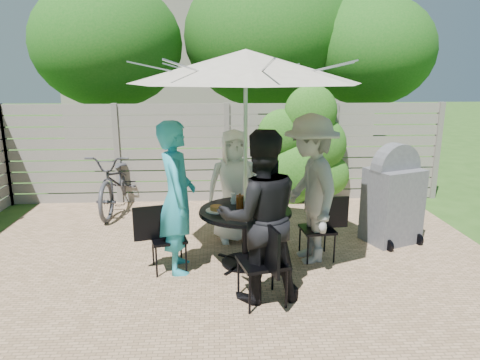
{
  "coord_description": "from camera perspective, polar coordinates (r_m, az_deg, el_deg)",
  "views": [
    {
      "loc": [
        -0.2,
        -4.8,
        2.39
      ],
      "look_at": [
        0.1,
        0.42,
        1.06
      ],
      "focal_mm": 32.0,
      "sensor_mm": 36.0,
      "label": 1
    }
  ],
  "objects": [
    {
      "name": "plate_front",
      "position": [
        4.95,
        1.48,
        -4.94
      ],
      "size": [
        0.26,
        0.26,
        0.06
      ],
      "color": "white",
      "rests_on": "patio_table"
    },
    {
      "name": "syrup_jug",
      "position": [
        5.31,
        -0.03,
        -2.98
      ],
      "size": [
        0.09,
        0.09,
        0.16
      ],
      "primitive_type": "cylinder",
      "color": "#59280C",
      "rests_on": "patio_table"
    },
    {
      "name": "chair_right",
      "position": [
        5.71,
        10.33,
        -7.99
      ],
      "size": [
        0.63,
        0.44,
        0.84
      ],
      "rotation": [
        0.0,
        0.0,
        3.24
      ],
      "color": "black",
      "rests_on": "ground"
    },
    {
      "name": "chair_back",
      "position": [
        6.35,
        -0.94,
        -5.27
      ],
      "size": [
        0.52,
        0.69,
        0.91
      ],
      "rotation": [
        0.0,
        0.0,
        4.93
      ],
      "color": "black",
      "rests_on": "ground"
    },
    {
      "name": "glass_back",
      "position": [
        5.5,
        -0.87,
        -2.47
      ],
      "size": [
        0.07,
        0.07,
        0.14
      ],
      "primitive_type": "cylinder",
      "color": "silver",
      "rests_on": "patio_table"
    },
    {
      "name": "coffee_cup",
      "position": [
        5.5,
        1.3,
        -2.58
      ],
      "size": [
        0.08,
        0.08,
        0.12
      ],
      "primitive_type": "cylinder",
      "color": "#C6B293",
      "rests_on": "patio_table"
    },
    {
      "name": "chair_left",
      "position": [
        5.38,
        -9.59,
        -9.34
      ],
      "size": [
        0.65,
        0.5,
        0.85
      ],
      "rotation": [
        0.0,
        0.0,
        6.53
      ],
      "color": "black",
      "rests_on": "ground"
    },
    {
      "name": "chair_front",
      "position": [
        4.59,
        2.99,
        -13.02
      ],
      "size": [
        0.55,
        0.73,
        0.95
      ],
      "rotation": [
        0.0,
        0.0,
        1.81
      ],
      "color": "black",
      "rests_on": "ground"
    },
    {
      "name": "person_back",
      "position": [
        6.06,
        -0.75,
        -0.87
      ],
      "size": [
        0.85,
        0.61,
        1.63
      ],
      "primitive_type": "imported",
      "rotation": [
        0.0,
        0.0,
        6.4
      ],
      "color": "white",
      "rests_on": "ground"
    },
    {
      "name": "person_front",
      "position": [
        4.47,
        2.68,
        -4.98
      ],
      "size": [
        0.97,
        0.8,
        1.84
      ],
      "primitive_type": "imported",
      "rotation": [
        0.0,
        0.0,
        3.26
      ],
      "color": "black",
      "rests_on": "ground"
    },
    {
      "name": "umbrella",
      "position": [
        5.03,
        0.76,
        14.89
      ],
      "size": [
        3.02,
        3.02,
        2.64
      ],
      "rotation": [
        0.0,
        0.0,
        0.12
      ],
      "color": "silver",
      "rests_on": "ground"
    },
    {
      "name": "plate_back",
      "position": [
        5.62,
        0.02,
        -2.57
      ],
      "size": [
        0.26,
        0.26,
        0.06
      ],
      "color": "white",
      "rests_on": "patio_table"
    },
    {
      "name": "glass_right",
      "position": [
        5.42,
        3.2,
        -2.73
      ],
      "size": [
        0.07,
        0.07,
        0.14
      ],
      "primitive_type": "cylinder",
      "color": "silver",
      "rests_on": "patio_table"
    },
    {
      "name": "bbq_grill",
      "position": [
        6.42,
        19.7,
        -2.31
      ],
      "size": [
        0.85,
        0.76,
        1.44
      ],
      "rotation": [
        0.0,
        0.0,
        0.36
      ],
      "color": "slate",
      "rests_on": "ground"
    },
    {
      "name": "person_left",
      "position": [
        5.16,
        -8.4,
        -2.4
      ],
      "size": [
        0.52,
        0.72,
        1.86
      ],
      "primitive_type": "imported",
      "rotation": [
        0.0,
        0.0,
        7.97
      ],
      "color": "teal",
      "rests_on": "ground"
    },
    {
      "name": "person_right",
      "position": [
        5.44,
        9.33,
        -1.3
      ],
      "size": [
        0.84,
        1.3,
        1.9
      ],
      "primitive_type": "imported",
      "rotation": [
        0.0,
        0.0,
        4.83
      ],
      "color": "#9B9997",
      "rests_on": "ground"
    },
    {
      "name": "plate_extra",
      "position": [
        5.04,
        3.35,
        -4.59
      ],
      "size": [
        0.24,
        0.24,
        0.06
      ],
      "color": "white",
      "rests_on": "patio_table"
    },
    {
      "name": "patio_table",
      "position": [
        5.37,
        0.69,
        -6.2
      ],
      "size": [
        1.25,
        1.25,
        0.74
      ],
      "rotation": [
        0.0,
        0.0,
        0.12
      ],
      "color": "black",
      "rests_on": "ground"
    },
    {
      "name": "glass_front",
      "position": [
        5.05,
        2.42,
        -4.01
      ],
      "size": [
        0.07,
        0.07,
        0.14
      ],
      "primitive_type": "cylinder",
      "color": "silver",
      "rests_on": "patio_table"
    },
    {
      "name": "plate_left",
      "position": [
        5.24,
        -3.18,
        -3.88
      ],
      "size": [
        0.26,
        0.26,
        0.06
      ],
      "color": "white",
      "rests_on": "patio_table"
    },
    {
      "name": "backyard_envelope",
      "position": [
        15.09,
        -2.25,
        15.02
      ],
      "size": [
        60.0,
        60.0,
        5.0
      ],
      "color": "#294D18",
      "rests_on": "ground"
    },
    {
      "name": "bicycle",
      "position": [
        7.82,
        -15.97,
        -0.09
      ],
      "size": [
        0.81,
        2.06,
        1.06
      ],
      "primitive_type": "imported",
      "rotation": [
        0.0,
        0.0,
        -0.05
      ],
      "color": "#333338",
      "rests_on": "ground"
    },
    {
      "name": "plate_right",
      "position": [
        5.36,
        4.49,
        -3.46
      ],
      "size": [
        0.26,
        0.26,
        0.06
      ],
      "color": "white",
      "rests_on": "patio_table"
    }
  ]
}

